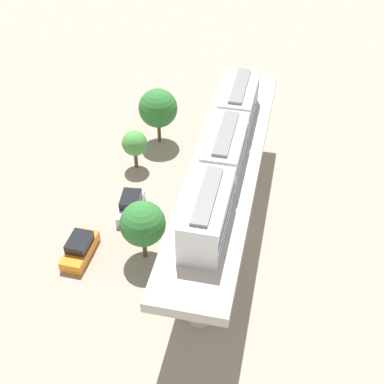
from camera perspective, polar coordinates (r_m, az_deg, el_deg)
The scene contains 8 objects.
ground_plane at distance 46.10m, azimuth 3.26°, elevation -4.00°, with size 120.00×120.00×0.00m, color gray.
viaduct at distance 42.31m, azimuth 3.54°, elevation 1.42°, with size 5.20×28.85×7.44m.
train at distance 39.65m, azimuth 3.54°, elevation 4.42°, with size 2.64×20.50×3.24m.
parked_car_silver at distance 47.42m, azimuth -6.55°, elevation -1.47°, with size 2.24×4.37×1.76m.
parked_car_orange at distance 44.37m, azimuth -11.89°, elevation -5.95°, with size 1.91×4.25×1.76m.
tree_near_viaduct at distance 41.49m, azimuth -5.29°, elevation -3.42°, with size 3.61×3.61×5.45m.
tree_mid_lot at distance 53.94m, azimuth -3.65°, elevation 8.91°, with size 3.91×3.91×5.95m.
tree_far_corner at distance 51.14m, azimuth -6.15°, elevation 5.17°, with size 2.43×2.43×4.07m.
Camera 1 is at (4.42, -32.39, 32.51)m, focal length 49.92 mm.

